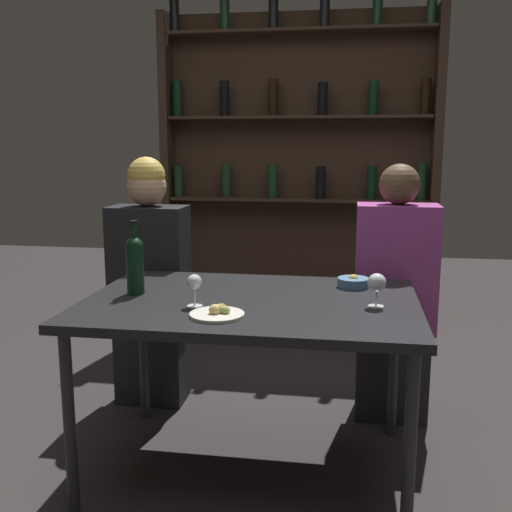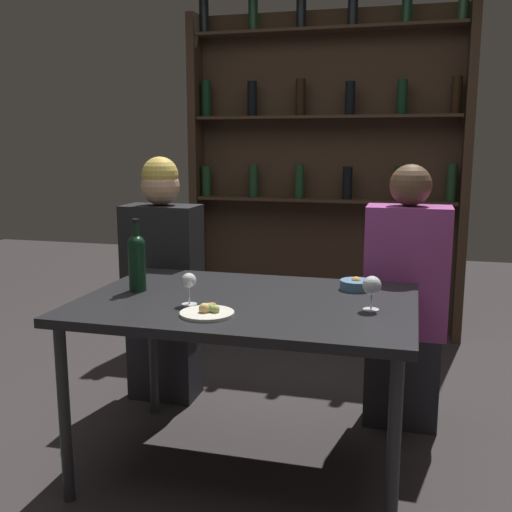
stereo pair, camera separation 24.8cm
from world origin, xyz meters
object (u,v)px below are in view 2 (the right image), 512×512
Objects in this scene: wine_glass_1 at (189,282)px; seated_person_right at (405,305)px; wine_bottle at (137,260)px; snack_bowl at (356,284)px; wine_glass_0 at (372,286)px; food_plate_0 at (208,312)px; seated_person_left at (163,284)px.

seated_person_right reaches higher than wine_glass_1.
wine_bottle is 0.93m from snack_bowl.
wine_glass_0 is 0.61m from food_plate_0.
food_plate_0 is at bearing -33.50° from wine_bottle.
wine_glass_1 is at bearing -59.64° from seated_person_left.
wine_glass_0 reaches higher than snack_bowl.
wine_bottle is 1.27m from seated_person_right.
seated_person_right is (1.23, 0.00, -0.03)m from seated_person_left.
seated_person_right reaches higher than wine_glass_0.
seated_person_left reaches higher than seated_person_right.
food_plate_0 is (-0.57, -0.22, -0.08)m from wine_glass_0.
seated_person_right is at bearing 51.46° from food_plate_0.
wine_bottle is 0.50m from food_plate_0.
seated_person_left is (-0.55, 0.86, -0.13)m from food_plate_0.
seated_person_right is (0.20, 0.33, -0.17)m from snack_bowl.
wine_glass_0 is 0.10× the size of seated_person_right.
food_plate_0 is 1.47× the size of snack_bowl.
wine_glass_0 reaches higher than wine_glass_1.
wine_glass_0 is (0.97, -0.05, -0.04)m from wine_bottle.
seated_person_right is at bearing 0.00° from seated_person_left.
seated_person_left is 1.23m from seated_person_right.
snack_bowl is (0.89, 0.26, -0.11)m from wine_bottle.
wine_bottle is 0.97m from wine_glass_0.
wine_glass_1 is 0.10× the size of seated_person_left.
snack_bowl is 1.09m from seated_person_left.
wine_glass_1 is 1.12m from seated_person_right.
wine_bottle is 2.42× the size of wine_glass_1.
food_plate_0 is 0.71m from snack_bowl.
wine_glass_1 is 0.63× the size of food_plate_0.
wine_bottle is at bearing 176.93° from wine_glass_0.
wine_glass_0 is 0.69m from seated_person_right.
snack_bowl is at bearing 47.49° from food_plate_0.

